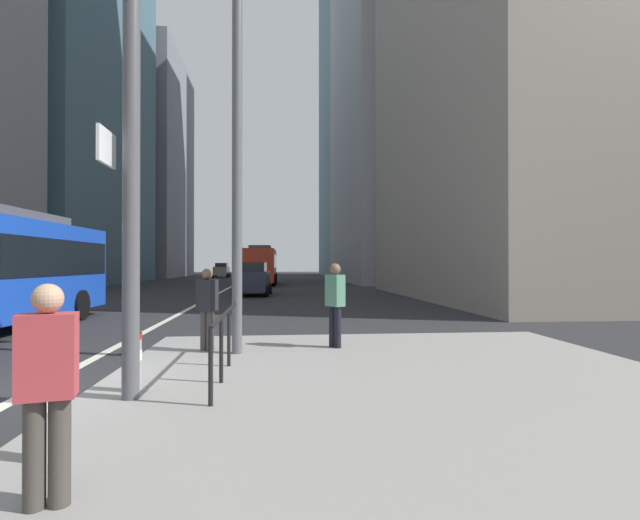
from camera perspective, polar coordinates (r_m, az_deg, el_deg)
name	(u,v)px	position (r m, az deg, el deg)	size (l,w,h in m)	color
ground_plane	(212,297)	(27.96, -12.69, -4.27)	(160.00, 160.00, 0.00)	#28282B
median_island	(410,391)	(7.16, 10.71, -15.11)	(9.00, 10.00, 0.15)	gray
lane_centre_line	(229,288)	(37.88, -10.74, -3.25)	(0.20, 80.00, 0.01)	beige
office_tower_left_far	(137,167)	(73.65, -20.96, 10.27)	(12.61, 19.58, 30.99)	gray
office_tower_right_mid	(402,65)	(55.84, 9.74, 21.94)	(12.84, 22.37, 46.21)	#9E9EA3
office_tower_right_far	(360,118)	(79.65, 4.84, 16.48)	(11.61, 18.70, 50.02)	slate
city_bus_red_receding	(261,264)	(43.08, -7.01, -0.47)	(2.85, 10.57, 3.40)	red
car_oncoming_mid	(222,270)	(66.09, -11.64, -1.17)	(2.04, 4.44, 1.94)	#B2A899
car_receding_near	(253,279)	(28.41, -7.99, -2.22)	(2.20, 4.36, 1.94)	#232838
street_lamp_post	(237,89)	(10.01, -9.83, 19.40)	(5.50, 0.32, 8.00)	#56565B
bollard_left	(45,408)	(5.05, -29.88, -15.03)	(0.20, 0.20, 0.84)	#99999E
bollard_right	(135,359)	(7.13, -21.20, -10.89)	(0.20, 0.20, 0.79)	#99999E
pedestrian_railing	(225,329)	(7.78, -11.20, -8.11)	(0.06, 3.48, 0.98)	black
pedestrian_waiting	(335,301)	(9.97, 1.81, -4.84)	(0.41, 0.45, 1.74)	black
pedestrian_walking	(47,384)	(4.04, -29.71, -12.69)	(0.43, 0.32, 1.60)	#423D38
pedestrian_far	(207,305)	(9.87, -13.29, -5.26)	(0.45, 0.41, 1.64)	#423D38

